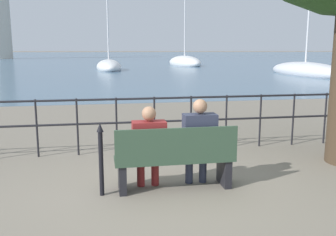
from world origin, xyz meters
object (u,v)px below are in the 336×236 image
Objects in this scene: seated_person_right at (199,139)px; sailboat_1 at (185,63)px; park_bench at (175,160)px; sailboat_0 at (109,67)px; sailboat_3 at (305,71)px; seated_person_left at (149,144)px; closed_umbrella at (101,155)px.

sailboat_1 is at bearing 77.57° from seated_person_right.
park_bench is 0.23× the size of sailboat_0.
sailboat_0 is 12.48m from sailboat_1.
sailboat_0 is 0.79× the size of sailboat_3.
seated_person_right is 31.18m from sailboat_0.
sailboat_3 reaches higher than park_bench.
seated_person_left is 0.12× the size of sailboat_1.
sailboat_1 is at bearing 76.60° from seated_person_left.
closed_umbrella is (-0.65, -0.12, -0.10)m from seated_person_left.
seated_person_right is 25.53m from sailboat_3.
sailboat_1 is 18.99m from sailboat_3.
seated_person_right is 0.14× the size of sailboat_3.
park_bench is 1.41× the size of seated_person_left.
seated_person_right is at bearing -126.08° from sailboat_3.
sailboat_1 is (9.43, 39.58, -0.28)m from seated_person_left.
sailboat_0 is at bearing 88.45° from closed_umbrella.
park_bench is at bearing -168.25° from seated_person_right.
sailboat_3 reaches higher than seated_person_left.
seated_person_right reaches higher than park_bench.
seated_person_left is at bearing -127.39° from sailboat_3.
seated_person_right is 1.27× the size of closed_umbrella.
seated_person_right is (0.71, -0.00, 0.04)m from seated_person_left.
closed_umbrella is at bearing -128.41° from sailboat_3.
sailboat_3 is (5.28, -18.24, -0.06)m from sailboat_1.
closed_umbrella is 40.95m from sailboat_1.
seated_person_left is at bearing -112.79° from sailboat_1.
sailboat_3 is (14.51, -9.83, 0.00)m from sailboat_0.
closed_umbrella is at bearing -177.81° from park_bench.
sailboat_0 is 0.73× the size of sailboat_1.
seated_person_left is 0.67m from closed_umbrella.
park_bench is 0.18× the size of sailboat_3.
seated_person_right is 0.13× the size of sailboat_1.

